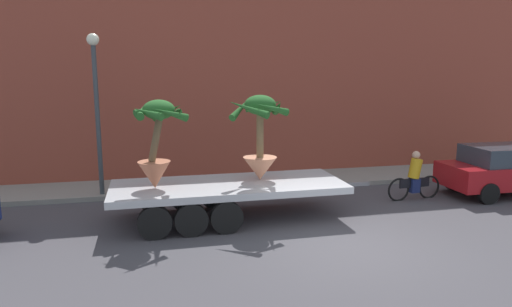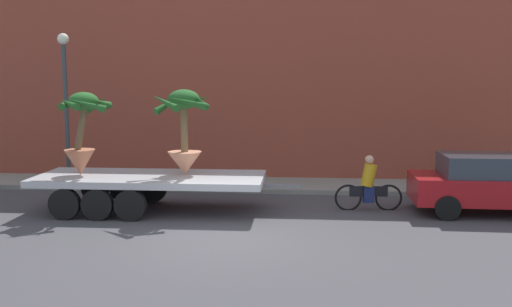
{
  "view_description": "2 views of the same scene",
  "coord_description": "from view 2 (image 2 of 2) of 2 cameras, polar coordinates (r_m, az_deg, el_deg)",
  "views": [
    {
      "loc": [
        -4.18,
        -9.12,
        3.9
      ],
      "look_at": [
        -1.31,
        3.48,
        1.56
      ],
      "focal_mm": 32.13,
      "sensor_mm": 36.0,
      "label": 1
    },
    {
      "loc": [
        1.84,
        -12.08,
        3.55
      ],
      "look_at": [
        0.48,
        3.56,
        1.46
      ],
      "focal_mm": 39.39,
      "sensor_mm": 36.0,
      "label": 2
    }
  ],
  "objects": [
    {
      "name": "ground_plane",
      "position": [
        12.72,
        -3.58,
        -8.64
      ],
      "size": [
        60.0,
        60.0,
        0.0
      ],
      "primitive_type": "plane",
      "color": "#423F44"
    },
    {
      "name": "cyclist",
      "position": [
        15.56,
        11.37,
        -3.25
      ],
      "size": [
        1.84,
        0.37,
        1.54
      ],
      "color": "black",
      "rests_on": "ground"
    },
    {
      "name": "parked_car",
      "position": [
        16.07,
        22.95,
        -2.79
      ],
      "size": [
        4.34,
        1.91,
        1.58
      ],
      "color": "maroon",
      "rests_on": "ground"
    },
    {
      "name": "sidewalk",
      "position": [
        18.6,
        -0.78,
        -3.19
      ],
      "size": [
        24.0,
        2.2,
        0.15
      ],
      "primitive_type": "cube",
      "color": "gray",
      "rests_on": "ground"
    },
    {
      "name": "potted_palm_rear",
      "position": [
        15.17,
        -7.32,
        2.4
      ],
      "size": [
        1.65,
        1.78,
        2.3
      ],
      "color": "tan",
      "rests_on": "flatbed_trailer"
    },
    {
      "name": "building_facade",
      "position": [
        19.96,
        -0.31,
        8.24
      ],
      "size": [
        24.0,
        1.2,
        7.56
      ],
      "primitive_type": "cube",
      "color": "brown",
      "rests_on": "ground"
    },
    {
      "name": "flatbed_trailer",
      "position": [
        15.47,
        -11.58,
        -2.94
      ],
      "size": [
        7.1,
        2.39,
        0.98
      ],
      "color": "#B7BABF",
      "rests_on": "ground"
    },
    {
      "name": "potted_palm_middle",
      "position": [
        15.69,
        -17.24,
        2.28
      ],
      "size": [
        1.4,
        1.45,
        2.23
      ],
      "color": "#B26647",
      "rests_on": "flatbed_trailer"
    },
    {
      "name": "street_lamp",
      "position": [
        18.98,
        -18.8,
        6.21
      ],
      "size": [
        0.36,
        0.36,
        4.83
      ],
      "color": "#383D42",
      "rests_on": "sidewalk"
    }
  ]
}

